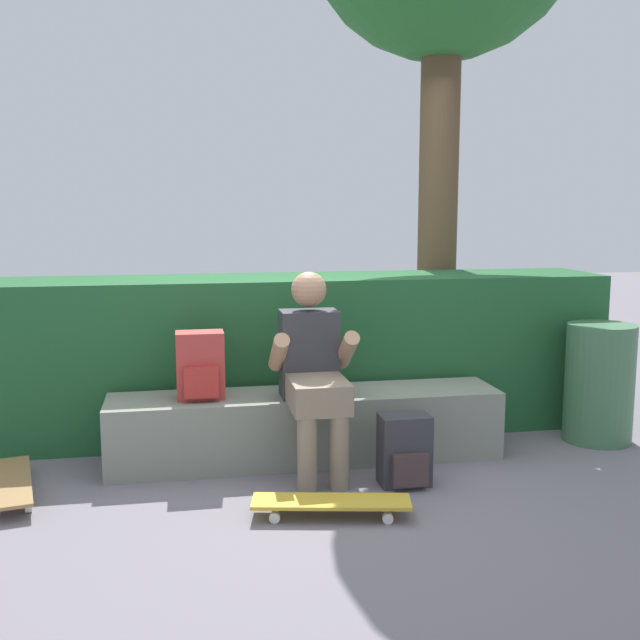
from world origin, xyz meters
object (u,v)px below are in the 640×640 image
(backpack_on_bench, at_px, (200,366))
(trash_bin, at_px, (599,383))
(skateboard_beside_bench, at_px, (12,482))
(backpack_on_ground, at_px, (405,451))
(bench_main, at_px, (306,426))
(skateboard_near_person, at_px, (331,503))
(person_skater, at_px, (313,368))

(backpack_on_bench, distance_m, trash_bin, 2.62)
(skateboard_beside_bench, xyz_separation_m, backpack_on_ground, (2.14, -0.23, 0.12))
(bench_main, relative_size, trash_bin, 3.05)
(trash_bin, bearing_deg, skateboard_near_person, -155.26)
(backpack_on_ground, relative_size, trash_bin, 0.51)
(backpack_on_bench, bearing_deg, person_skater, -17.65)
(skateboard_beside_bench, distance_m, trash_bin, 3.67)
(skateboard_near_person, bearing_deg, backpack_on_ground, 36.57)
(person_skater, distance_m, skateboard_near_person, 0.88)
(skateboard_beside_bench, relative_size, trash_bin, 1.05)
(bench_main, relative_size, person_skater, 2.05)
(skateboard_near_person, distance_m, backpack_on_ground, 0.63)
(skateboard_beside_bench, distance_m, backpack_on_bench, 1.20)
(bench_main, relative_size, skateboard_beside_bench, 2.91)
(bench_main, bearing_deg, skateboard_beside_bench, -169.85)
(bench_main, xyz_separation_m, trash_bin, (1.98, 0.02, 0.18))
(backpack_on_ground, bearing_deg, bench_main, 131.72)
(person_skater, distance_m, backpack_on_ground, 0.71)
(person_skater, bearing_deg, skateboard_beside_bench, -177.10)
(skateboard_beside_bench, height_order, trash_bin, trash_bin)
(person_skater, bearing_deg, trash_bin, 6.89)
(bench_main, bearing_deg, backpack_on_bench, -179.15)
(bench_main, xyz_separation_m, skateboard_beside_bench, (-1.67, -0.30, -0.14))
(skateboard_beside_bench, bearing_deg, skateboard_near_person, -20.03)
(skateboard_near_person, height_order, skateboard_beside_bench, same)
(person_skater, xyz_separation_m, backpack_on_bench, (-0.64, 0.20, -0.01))
(skateboard_beside_bench, relative_size, backpack_on_ground, 2.06)
(bench_main, distance_m, skateboard_beside_bench, 1.70)
(backpack_on_bench, bearing_deg, trash_bin, 0.74)
(skateboard_beside_bench, bearing_deg, trash_bin, 5.06)
(trash_bin, bearing_deg, person_skater, -173.11)
(bench_main, relative_size, backpack_on_ground, 5.98)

